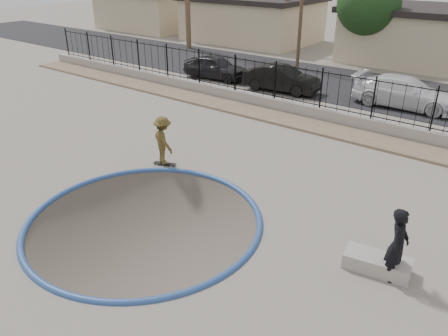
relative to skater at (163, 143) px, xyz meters
name	(u,v)px	position (x,y,z in m)	size (l,w,h in m)	color
ground	(331,131)	(2.26, 9.86, -2.00)	(120.00, 120.00, 2.20)	slate
bowl_pit	(145,221)	(2.26, -3.14, -0.90)	(6.84, 6.84, 1.80)	#4C423A
coping_ring	(145,221)	(2.26, -3.14, -0.90)	(7.04, 7.04, 0.20)	navy
rock_strip	(307,125)	(2.26, 7.06, -0.85)	(42.00, 1.60, 0.11)	#907D5E
retaining_wall	(319,114)	(2.26, 8.16, -0.60)	(42.00, 0.45, 0.60)	gray
fence	(321,89)	(2.26, 8.16, 0.60)	(40.00, 0.04, 1.80)	black
street	(370,89)	(2.26, 14.86, -0.89)	(90.00, 8.00, 0.04)	black
house_west_far	(152,9)	(-25.74, 24.36, 1.07)	(10.60, 8.60, 3.90)	#C2B18B
house_west	(252,18)	(-12.74, 24.36, 1.07)	(11.60, 8.60, 3.90)	#C2B18B
house_center	(422,34)	(2.26, 24.36, 1.07)	(10.60, 8.60, 3.90)	#C2B18B
street_tree_left	(369,3)	(-0.74, 20.86, 3.28)	(4.32, 4.32, 6.36)	#473323
skater	(163,143)	(0.00, 0.00, 0.00)	(1.17, 0.67, 1.81)	brown
skateboard	(165,164)	(0.00, 0.00, -0.84)	(0.87, 0.52, 0.07)	black
videographer	(398,245)	(8.92, -1.19, 0.05)	(0.70, 0.46, 1.91)	black
concrete_ledge	(377,263)	(8.52, -1.14, -0.70)	(1.60, 0.70, 0.40)	#9D968B
car_a	(216,67)	(-6.54, 11.26, -0.15)	(1.71, 4.24, 1.44)	black
car_b	(282,79)	(-1.68, 11.26, -0.14)	(1.54, 4.41, 1.45)	black
car_c	(405,92)	(4.88, 12.60, -0.10)	(2.15, 5.28, 1.53)	white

